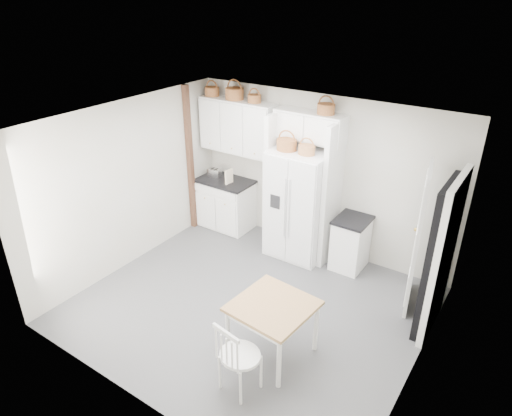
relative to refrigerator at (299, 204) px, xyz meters
The scene contains 28 objects.
floor 1.85m from the refrigerator, 84.70° to the right, with size 4.50×4.50×0.00m, color #4E4F53.
ceiling 2.35m from the refrigerator, 84.70° to the right, with size 4.50×4.50×0.00m, color white.
wall_back 0.58m from the refrigerator, 68.68° to the left, with size 4.50×4.50×0.00m, color #BBB5A3.
wall_left 2.68m from the refrigerator, 142.43° to the right, with size 4.00×4.00×0.00m, color #BBB5A3.
wall_right 2.92m from the refrigerator, 33.95° to the right, with size 4.00×4.00×0.00m, color #BBB5A3.
refrigerator is the anchor object (origin of this frame).
base_cab_left 1.62m from the refrigerator, behind, with size 0.95×0.60×0.88m, color white.
base_cab_right 1.02m from the refrigerator, ahead, with size 0.46×0.56×0.82m, color white.
dining_table 2.43m from the refrigerator, 68.10° to the right, with size 0.87×0.87×0.73m, color olive.
windsor_chair 3.02m from the refrigerator, 72.82° to the right, with size 0.47×0.42×0.95m, color white.
counter_left 1.56m from the refrigerator, behind, with size 0.99×0.64×0.04m, color black.
counter_right 0.89m from the refrigerator, ahead, with size 0.50×0.59×0.04m, color black.
toaster 1.80m from the refrigerator, behind, with size 0.24×0.14×0.16m, color silver.
cookbook_red 1.43m from the refrigerator, behind, with size 0.03×0.15×0.22m, color red.
cookbook_cream 1.42m from the refrigerator, behind, with size 0.04×0.17×0.25m, color beige.
basket_upper_a 2.43m from the refrigerator, behind, with size 0.26×0.26×0.15m, color brown.
basket_upper_b 2.10m from the refrigerator, behind, with size 0.32×0.32×0.19m, color brown.
basket_upper_c 1.84m from the refrigerator, 168.08° to the left, with size 0.22×0.22×0.13m, color brown.
basket_bridge_b 1.56m from the refrigerator, 40.80° to the left, with size 0.27×0.27×0.15m, color brown.
basket_fridge_a 1.01m from the refrigerator, 154.91° to the right, with size 0.32×0.32×0.17m, color brown.
basket_fridge_b 0.98m from the refrigerator, 37.49° to the right, with size 0.26×0.26×0.14m, color #935833.
upper_cabinet 1.69m from the refrigerator, behind, with size 1.40×0.34×0.90m, color white.
bridge_cabinet 1.24m from the refrigerator, 90.00° to the left, with size 1.12×0.34×0.45m, color white.
fridge_panel_left 0.57m from the refrigerator, behind, with size 0.08×0.60×2.30m, color white.
fridge_panel_right 0.57m from the refrigerator, ahead, with size 0.08×0.60×2.30m, color white.
trim_post 2.11m from the refrigerator, behind, with size 0.09×0.09×2.60m, color #382312.
doorway_void 2.39m from the refrigerator, 14.92° to the right, with size 0.18×0.85×2.05m, color black.
door_slab 1.97m from the refrigerator, ahead, with size 0.80×0.04×2.05m, color white.
Camera 1 is at (2.94, -4.21, 4.10)m, focal length 32.00 mm.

